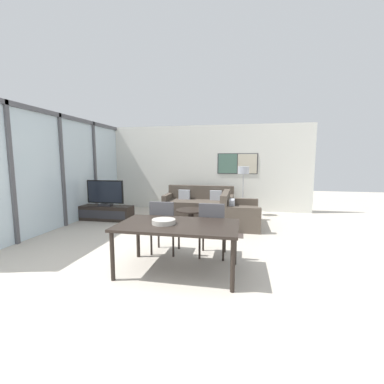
% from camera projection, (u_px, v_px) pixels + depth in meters
% --- Properties ---
extents(ground_plane, '(24.00, 24.00, 0.00)m').
position_uv_depth(ground_plane, '(125.00, 296.00, 3.17)').
color(ground_plane, beige).
extents(wall_back, '(7.11, 0.09, 2.80)m').
position_uv_depth(wall_back, '(202.00, 168.00, 8.60)').
color(wall_back, silver).
rests_on(wall_back, ground_plane).
extents(window_wall_left, '(0.07, 5.76, 2.80)m').
position_uv_depth(window_wall_left, '(61.00, 166.00, 6.37)').
color(window_wall_left, silver).
rests_on(window_wall_left, ground_plane).
extents(area_rug, '(2.73, 2.19, 0.01)m').
position_uv_depth(area_rug, '(191.00, 223.00, 6.80)').
color(area_rug, '#473D38').
rests_on(area_rug, ground_plane).
extents(tv_console, '(1.49, 0.48, 0.40)m').
position_uv_depth(tv_console, '(106.00, 213.00, 7.17)').
color(tv_console, black).
rests_on(tv_console, ground_plane).
extents(television, '(1.07, 0.20, 0.71)m').
position_uv_depth(television, '(105.00, 193.00, 7.10)').
color(television, '#2D2D33').
rests_on(television, tv_console).
extents(sofa_main, '(2.11, 0.93, 0.85)m').
position_uv_depth(sofa_main, '(199.00, 205.00, 8.03)').
color(sofa_main, '#51473D').
rests_on(sofa_main, ground_plane).
extents(sofa_side, '(0.93, 1.50, 0.85)m').
position_uv_depth(sofa_side, '(237.00, 215.00, 6.57)').
color(sofa_side, '#51473D').
rests_on(sofa_side, ground_plane).
extents(coffee_table, '(0.81, 0.81, 0.37)m').
position_uv_depth(coffee_table, '(191.00, 213.00, 6.77)').
color(coffee_table, black).
rests_on(coffee_table, ground_plane).
extents(dining_table, '(1.77, 1.01, 0.74)m').
position_uv_depth(dining_table, '(178.00, 228.00, 3.78)').
color(dining_table, black).
rests_on(dining_table, ground_plane).
extents(dining_chair_left, '(0.46, 0.46, 0.96)m').
position_uv_depth(dining_chair_left, '(164.00, 225.00, 4.55)').
color(dining_chair_left, '#4C4C51').
rests_on(dining_chair_left, ground_plane).
extents(dining_chair_centre, '(0.46, 0.46, 0.96)m').
position_uv_depth(dining_chair_centre, '(212.00, 227.00, 4.37)').
color(dining_chair_centre, '#4C4C51').
rests_on(dining_chair_centre, ground_plane).
extents(fruit_bowl, '(0.35, 0.35, 0.07)m').
position_uv_depth(fruit_bowl, '(164.00, 221.00, 3.77)').
color(fruit_bowl, '#B7B2A8').
rests_on(fruit_bowl, dining_table).
extents(floor_lamp, '(0.33, 0.33, 1.48)m').
position_uv_depth(floor_lamp, '(243.00, 174.00, 7.60)').
color(floor_lamp, '#2D2D33').
rests_on(floor_lamp, ground_plane).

